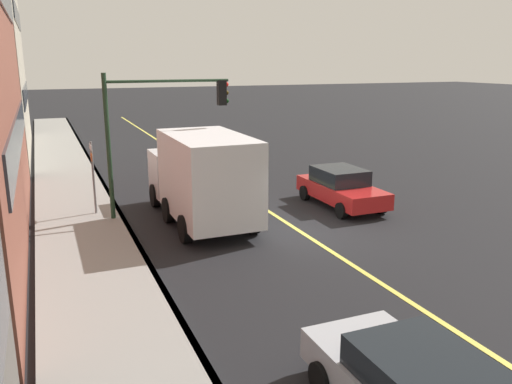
{
  "coord_description": "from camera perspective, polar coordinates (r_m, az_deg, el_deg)",
  "views": [
    {
      "loc": [
        -14.44,
        7.74,
        5.58
      ],
      "look_at": [
        -0.16,
        1.81,
        1.66
      ],
      "focal_mm": 36.43,
      "sensor_mm": 36.0,
      "label": 1
    }
  ],
  "objects": [
    {
      "name": "traffic_light_mast",
      "position": [
        18.79,
        -10.59,
        7.95
      ],
      "size": [
        0.28,
        4.49,
        5.2
      ],
      "color": "#1E3823",
      "rests_on": "ground"
    },
    {
      "name": "curb_edge",
      "position": [
        15.64,
        -12.31,
        -6.74
      ],
      "size": [
        80.0,
        0.16,
        0.15
      ],
      "primitive_type": "cube",
      "color": "slate",
      "rests_on": "ground"
    },
    {
      "name": "street_sign_post",
      "position": [
        19.64,
        -17.47,
        2.0
      ],
      "size": [
        0.6,
        0.08,
        2.8
      ],
      "color": "slate",
      "rests_on": "ground"
    },
    {
      "name": "car_red",
      "position": [
        20.65,
        9.31,
        0.52
      ],
      "size": [
        4.31,
        1.95,
        1.5
      ],
      "color": "red",
      "rests_on": "ground"
    },
    {
      "name": "lane_stripe_center",
      "position": [
        17.3,
        5.35,
        -4.65
      ],
      "size": [
        80.0,
        0.16,
        0.01
      ],
      "primitive_type": "cube",
      "color": "#D8CC4C",
      "rests_on": "ground"
    },
    {
      "name": "ground",
      "position": [
        17.31,
        5.35,
        -4.67
      ],
      "size": [
        200.0,
        200.0,
        0.0
      ],
      "primitive_type": "plane",
      "color": "black"
    },
    {
      "name": "truck_white",
      "position": [
        18.2,
        -5.92,
        1.74
      ],
      "size": [
        6.57,
        2.58,
        3.2
      ],
      "color": "silver",
      "rests_on": "ground"
    },
    {
      "name": "sidewalk_slab",
      "position": [
        15.48,
        -17.5,
        -7.31
      ],
      "size": [
        80.0,
        2.99,
        0.15
      ],
      "primitive_type": "cube",
      "color": "gray",
      "rests_on": "ground"
    }
  ]
}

